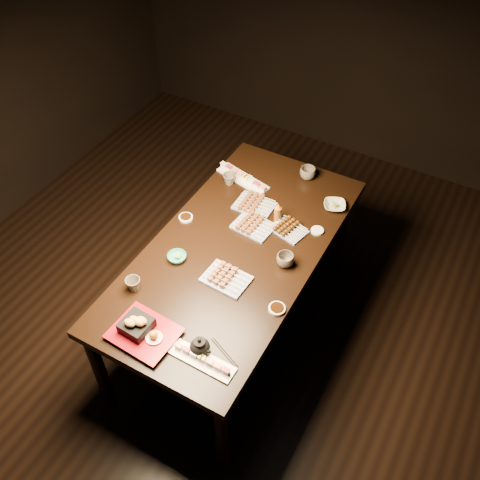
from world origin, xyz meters
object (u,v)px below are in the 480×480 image
(teacup_far_left, at_px, (229,179))
(teacup_near_left, at_px, (133,284))
(yakitori_plate_right, at_px, (226,276))
(sushi_platter_far, at_px, (243,177))
(teacup_far_right, at_px, (308,173))
(sushi_platter_near, at_px, (202,359))
(teapot, at_px, (200,345))
(yakitori_plate_left, at_px, (254,203))
(edamame_bowl_green, at_px, (177,257))
(yakitori_plate_center, at_px, (253,224))
(edamame_bowl_cream, at_px, (335,206))
(tempura_tray, at_px, (143,329))
(dining_table, at_px, (236,289))
(condiment_bottle, at_px, (278,212))
(teacup_mid_right, at_px, (285,260))

(teacup_far_left, bearing_deg, teacup_near_left, -90.70)
(yakitori_plate_right, height_order, teacup_near_left, teacup_near_left)
(sushi_platter_far, xyz_separation_m, teacup_far_right, (0.35, 0.22, 0.02))
(yakitori_plate_right, bearing_deg, sushi_platter_near, -69.55)
(teacup_near_left, relative_size, teapot, 0.70)
(yakitori_plate_left, height_order, edamame_bowl_green, yakitori_plate_left)
(yakitori_plate_center, distance_m, edamame_bowl_green, 0.49)
(yakitori_plate_left, height_order, edamame_bowl_cream, yakitori_plate_left)
(yakitori_plate_left, xyz_separation_m, teapot, (0.25, -1.03, 0.02))
(yakitori_plate_left, bearing_deg, teacup_far_right, 66.49)
(sushi_platter_near, xyz_separation_m, yakitori_plate_center, (-0.21, 0.91, 0.01))
(yakitori_plate_right, height_order, edamame_bowl_cream, yakitori_plate_right)
(yakitori_plate_right, relative_size, teapot, 2.10)
(yakitori_plate_center, distance_m, yakitori_plate_right, 0.43)
(teapot, bearing_deg, teacup_near_left, 171.77)
(tempura_tray, xyz_separation_m, teacup_far_left, (-0.21, 1.20, -0.02))
(teacup_far_left, bearing_deg, dining_table, -56.50)
(edamame_bowl_green, height_order, condiment_bottle, condiment_bottle)
(yakitori_plate_center, relative_size, teacup_far_left, 2.84)
(dining_table, distance_m, teacup_mid_right, 0.51)
(sushi_platter_near, relative_size, edamame_bowl_cream, 2.55)
(yakitori_plate_right, height_order, teacup_mid_right, teacup_mid_right)
(yakitori_plate_left, relative_size, teacup_near_left, 2.91)
(teacup_near_left, bearing_deg, teacup_far_left, 89.30)
(sushi_platter_far, height_order, tempura_tray, tempura_tray)
(dining_table, relative_size, tempura_tray, 5.67)
(teapot, bearing_deg, yakitori_plate_left, 112.33)
(yakitori_plate_left, distance_m, condiment_bottle, 0.18)
(yakitori_plate_center, relative_size, edamame_bowl_cream, 1.74)
(sushi_platter_near, height_order, yakitori_plate_left, yakitori_plate_left)
(yakitori_plate_right, height_order, yakitori_plate_left, yakitori_plate_right)
(teacup_far_right, relative_size, teapot, 0.87)
(yakitori_plate_center, bearing_deg, sushi_platter_far, 132.77)
(teacup_mid_right, bearing_deg, teacup_near_left, -138.95)
(yakitori_plate_left, distance_m, teacup_far_left, 0.27)
(teacup_near_left, bearing_deg, yakitori_plate_right, 36.20)
(dining_table, relative_size, teacup_near_left, 22.34)
(teacup_far_right, xyz_separation_m, teapot, (0.08, -1.43, 0.01))
(yakitori_plate_left, height_order, teacup_far_right, teacup_far_right)
(yakitori_plate_right, height_order, teacup_far_left, teacup_far_left)
(yakitori_plate_left, bearing_deg, yakitori_plate_center, -64.97)
(edamame_bowl_green, distance_m, teacup_far_left, 0.71)
(sushi_platter_near, distance_m, tempura_tray, 0.32)
(teacup_mid_right, bearing_deg, yakitori_plate_right, -131.94)
(teacup_mid_right, bearing_deg, condiment_bottle, 123.21)
(edamame_bowl_green, xyz_separation_m, teacup_far_right, (0.34, 1.00, 0.02))
(tempura_tray, xyz_separation_m, teacup_near_left, (-0.22, 0.21, -0.02))
(teacup_far_right, bearing_deg, yakitori_plate_left, -112.55)
(yakitori_plate_left, relative_size, teapot, 2.03)
(edamame_bowl_green, height_order, teapot, teapot)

